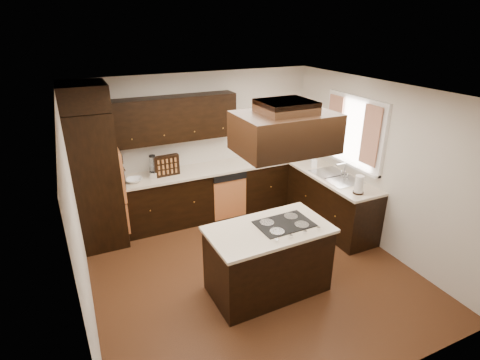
# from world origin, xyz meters

# --- Properties ---
(floor) EXTENTS (4.20, 4.20, 0.02)m
(floor) POSITION_xyz_m (0.00, 0.00, -0.01)
(floor) COLOR brown
(floor) RESTS_ON ground
(ceiling) EXTENTS (4.20, 4.20, 0.02)m
(ceiling) POSITION_xyz_m (0.00, 0.00, 2.51)
(ceiling) COLOR silver
(ceiling) RESTS_ON ground
(wall_back) EXTENTS (4.20, 0.02, 2.50)m
(wall_back) POSITION_xyz_m (0.00, 2.11, 1.25)
(wall_back) COLOR beige
(wall_back) RESTS_ON ground
(wall_front) EXTENTS (4.20, 0.02, 2.50)m
(wall_front) POSITION_xyz_m (0.00, -2.11, 1.25)
(wall_front) COLOR beige
(wall_front) RESTS_ON ground
(wall_left) EXTENTS (0.02, 4.20, 2.50)m
(wall_left) POSITION_xyz_m (-2.11, 0.00, 1.25)
(wall_left) COLOR beige
(wall_left) RESTS_ON ground
(wall_right) EXTENTS (0.02, 4.20, 2.50)m
(wall_right) POSITION_xyz_m (2.11, 0.00, 1.25)
(wall_right) COLOR beige
(wall_right) RESTS_ON ground
(oven_column) EXTENTS (0.65, 0.75, 2.12)m
(oven_column) POSITION_xyz_m (-1.78, 1.71, 1.06)
(oven_column) COLOR black
(oven_column) RESTS_ON floor
(wall_oven_face) EXTENTS (0.05, 0.62, 0.78)m
(wall_oven_face) POSITION_xyz_m (-1.43, 1.71, 1.12)
(wall_oven_face) COLOR #DB7E44
(wall_oven_face) RESTS_ON oven_column
(base_cabinets_back) EXTENTS (2.93, 0.60, 0.88)m
(base_cabinets_back) POSITION_xyz_m (0.03, 1.80, 0.44)
(base_cabinets_back) COLOR black
(base_cabinets_back) RESTS_ON floor
(base_cabinets_right) EXTENTS (0.60, 2.40, 0.88)m
(base_cabinets_right) POSITION_xyz_m (1.80, 0.90, 0.44)
(base_cabinets_right) COLOR black
(base_cabinets_right) RESTS_ON floor
(countertop_back) EXTENTS (2.93, 0.63, 0.04)m
(countertop_back) POSITION_xyz_m (0.03, 1.79, 0.90)
(countertop_back) COLOR beige
(countertop_back) RESTS_ON base_cabinets_back
(countertop_right) EXTENTS (0.63, 2.40, 0.04)m
(countertop_right) POSITION_xyz_m (1.79, 0.90, 0.90)
(countertop_right) COLOR beige
(countertop_right) RESTS_ON base_cabinets_right
(upper_cabinets) EXTENTS (2.00, 0.34, 0.72)m
(upper_cabinets) POSITION_xyz_m (-0.43, 1.93, 1.81)
(upper_cabinets) COLOR black
(upper_cabinets) RESTS_ON wall_back
(dishwasher_front) EXTENTS (0.60, 0.05, 0.72)m
(dishwasher_front) POSITION_xyz_m (0.33, 1.50, 0.40)
(dishwasher_front) COLOR #DB7E44
(dishwasher_front) RESTS_ON floor
(window_frame) EXTENTS (0.06, 1.32, 1.12)m
(window_frame) POSITION_xyz_m (2.07, 0.55, 1.65)
(window_frame) COLOR white
(window_frame) RESTS_ON wall_right
(window_pane) EXTENTS (0.00, 1.20, 1.00)m
(window_pane) POSITION_xyz_m (2.10, 0.55, 1.65)
(window_pane) COLOR white
(window_pane) RESTS_ON wall_right
(curtain_left) EXTENTS (0.02, 0.34, 0.90)m
(curtain_left) POSITION_xyz_m (2.01, 0.13, 1.70)
(curtain_left) COLOR beige
(curtain_left) RESTS_ON wall_right
(curtain_right) EXTENTS (0.02, 0.34, 0.90)m
(curtain_right) POSITION_xyz_m (2.01, 0.97, 1.70)
(curtain_right) COLOR beige
(curtain_right) RESTS_ON wall_right
(sink_rim) EXTENTS (0.52, 0.84, 0.01)m
(sink_rim) POSITION_xyz_m (1.80, 0.55, 0.92)
(sink_rim) COLOR silver
(sink_rim) RESTS_ON countertop_right
(island) EXTENTS (1.49, 0.84, 0.88)m
(island) POSITION_xyz_m (0.02, -0.43, 0.44)
(island) COLOR black
(island) RESTS_ON floor
(island_top) EXTENTS (1.54, 0.90, 0.04)m
(island_top) POSITION_xyz_m (0.02, -0.43, 0.90)
(island_top) COLOR beige
(island_top) RESTS_ON island
(cooktop) EXTENTS (0.71, 0.48, 0.01)m
(cooktop) POSITION_xyz_m (0.24, -0.42, 0.93)
(cooktop) COLOR black
(cooktop) RESTS_ON island_top
(range_hood) EXTENTS (1.05, 0.72, 0.42)m
(range_hood) POSITION_xyz_m (0.10, -0.55, 2.16)
(range_hood) COLOR black
(range_hood) RESTS_ON ceiling
(hood_duct) EXTENTS (0.55, 0.50, 0.13)m
(hood_duct) POSITION_xyz_m (0.10, -0.55, 2.44)
(hood_duct) COLOR black
(hood_duct) RESTS_ON ceiling
(blender_base) EXTENTS (0.15, 0.15, 0.10)m
(blender_base) POSITION_xyz_m (-0.90, 1.77, 0.97)
(blender_base) COLOR silver
(blender_base) RESTS_ON countertop_back
(blender_pitcher) EXTENTS (0.13, 0.13, 0.26)m
(blender_pitcher) POSITION_xyz_m (-0.90, 1.77, 1.15)
(blender_pitcher) COLOR silver
(blender_pitcher) RESTS_ON blender_base
(spice_rack) EXTENTS (0.42, 0.13, 0.34)m
(spice_rack) POSITION_xyz_m (-0.68, 1.77, 1.09)
(spice_rack) COLOR black
(spice_rack) RESTS_ON countertop_back
(mixing_bowl) EXTENTS (0.30, 0.30, 0.06)m
(mixing_bowl) POSITION_xyz_m (-1.22, 1.71, 0.95)
(mixing_bowl) COLOR white
(mixing_bowl) RESTS_ON countertop_back
(soap_bottle) EXTENTS (0.12, 0.13, 0.21)m
(soap_bottle) POSITION_xyz_m (1.72, 1.06, 1.03)
(soap_bottle) COLOR white
(soap_bottle) RESTS_ON countertop_right
(paper_towel) EXTENTS (0.15, 0.15, 0.28)m
(paper_towel) POSITION_xyz_m (1.70, -0.10, 1.06)
(paper_towel) COLOR white
(paper_towel) RESTS_ON countertop_right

